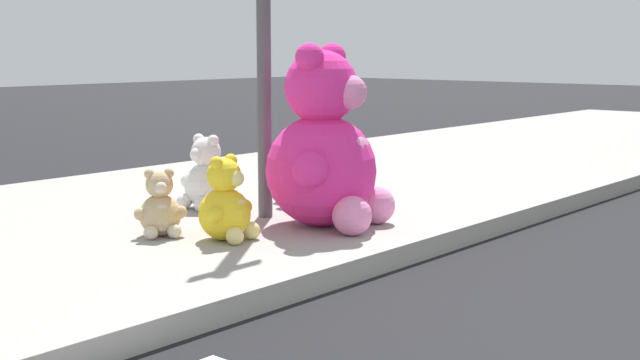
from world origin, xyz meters
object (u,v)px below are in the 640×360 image
at_px(plush_pink_large, 326,154).
at_px(plush_yellow, 227,206).
at_px(plush_white, 205,179).
at_px(plush_brown, 305,170).
at_px(plush_tan, 160,209).

height_order(plush_pink_large, plush_yellow, plush_pink_large).
xyz_separation_m(plush_white, plush_yellow, (-0.71, -1.01, -0.01)).
bearing_deg(plush_brown, plush_tan, -176.95).
distance_m(plush_pink_large, plush_white, 1.25).
bearing_deg(plush_brown, plush_yellow, -159.26).
bearing_deg(plush_tan, plush_pink_large, -32.51).
bearing_deg(plush_tan, plush_white, 31.40).
bearing_deg(plush_brown, plush_pink_large, -129.18).
bearing_deg(plush_yellow, plush_white, 54.94).
xyz_separation_m(plush_white, plush_brown, (0.70, -0.47, 0.04)).
relative_size(plush_brown, plush_yellow, 1.21).
distance_m(plush_white, plush_tan, 1.08).
distance_m(plush_white, plush_yellow, 1.23).
distance_m(plush_tan, plush_yellow, 0.50).
bearing_deg(plush_tan, plush_brown, 3.05).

